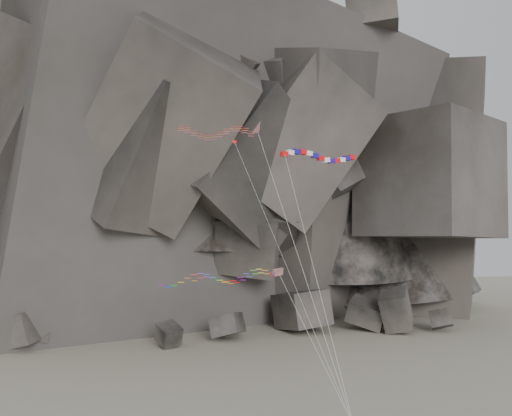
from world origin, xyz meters
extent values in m
plane|color=gray|center=(0.00, 0.00, 0.00)|extent=(260.00, 260.00, 0.00)
cube|color=#47423F|center=(1.71, 34.62, 1.60)|extent=(6.56, 6.73, 4.78)
cube|color=#47423F|center=(15.57, 39.26, 2.99)|extent=(9.28, 10.57, 7.61)
cube|color=#47423F|center=(39.01, 33.80, 1.46)|extent=(4.87, 5.25, 4.43)
cube|color=#47423F|center=(-29.53, 33.64, 2.32)|extent=(8.05, 6.71, 6.18)
cube|color=#47423F|center=(-28.04, 36.33, 1.92)|extent=(7.35, 7.86, 6.15)
cube|color=#47423F|center=(30.73, 33.94, 3.03)|extent=(8.13, 7.85, 8.04)
cube|color=#47423F|center=(27.07, 37.55, 1.83)|extent=(8.50, 8.61, 6.25)
cube|color=#47423F|center=(-7.87, 30.70, 1.38)|extent=(4.23, 4.97, 4.12)
cylinder|color=silver|center=(1.66, -4.35, 15.06)|extent=(4.74, 14.86, 26.68)
cube|color=red|center=(2.32, 3.09, 25.85)|extent=(0.91, 0.75, 0.52)
cube|color=white|center=(3.08, 3.34, 26.06)|extent=(0.94, 0.77, 0.58)
cube|color=#1D0E9C|center=(3.84, 3.55, 26.20)|extent=(0.96, 0.77, 0.61)
cube|color=red|center=(4.60, 3.73, 26.22)|extent=(0.97, 0.77, 0.62)
cube|color=white|center=(5.36, 3.90, 26.11)|extent=(0.95, 0.77, 0.59)
cube|color=#1D0E9C|center=(6.12, 4.09, 25.91)|extent=(0.92, 0.76, 0.53)
cube|color=red|center=(6.88, 4.33, 25.69)|extent=(0.94, 0.76, 0.56)
cube|color=white|center=(7.63, 4.62, 25.52)|extent=(0.96, 0.77, 0.61)
cube|color=#1D0E9C|center=(8.39, 4.96, 25.48)|extent=(0.97, 0.78, 0.62)
cube|color=red|center=(9.15, 5.34, 25.56)|extent=(0.95, 0.77, 0.60)
cube|color=white|center=(9.91, 5.72, 25.75)|extent=(0.93, 0.76, 0.55)
cube|color=#1D0E9C|center=(10.67, 6.09, 25.97)|extent=(0.93, 0.76, 0.55)
cube|color=red|center=(11.43, 6.42, 26.15)|extent=(0.96, 0.77, 0.60)
cylinder|color=silver|center=(3.17, -4.44, 13.79)|extent=(1.72, 14.67, 24.14)
cube|color=#D49D0B|center=(1.06, 1.11, 13.45)|extent=(1.25, 0.81, 0.70)
cube|color=#0CB219|center=(1.06, 0.94, 13.19)|extent=(1.05, 0.63, 0.48)
cylinder|color=silver|center=(2.54, -5.33, 7.59)|extent=(2.99, 12.90, 11.75)
cube|color=red|center=(-3.15, 2.99, 26.99)|extent=(0.47, 0.09, 0.30)
cube|color=#1D0E9C|center=(-3.30, 3.00, 26.99)|extent=(0.17, 0.06, 0.31)
cylinder|color=silver|center=(0.43, -4.39, 14.36)|extent=(7.19, 14.78, 25.27)
camera|label=1|loc=(-14.19, -55.68, 17.91)|focal=40.00mm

